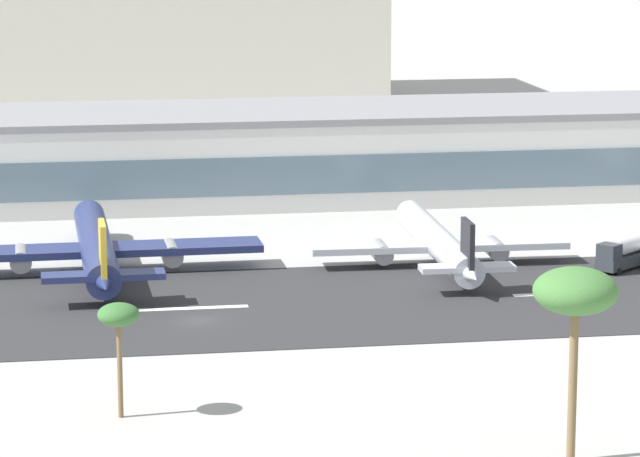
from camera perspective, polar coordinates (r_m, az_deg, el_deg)
The scene contains 11 objects.
ground_plane at distance 176.24m, azimuth -4.15°, elevation -3.17°, with size 1400.00×1400.00×0.00m, color #A8A8A3.
runway_strip at distance 181.52m, azimuth -4.30°, elevation -2.73°, with size 800.00×36.25×0.08m, color #2D2D30.
runway_centreline_dash_4 at distance 181.50m, azimuth -4.35°, elevation -2.72°, with size 12.00×1.20×0.01m, color white.
runway_centreline_dash_5 at distance 189.50m, azimuth 8.34°, elevation -2.20°, with size 12.00×1.20×0.01m, color white.
terminal_building at distance 245.87m, azimuth -2.95°, elevation 2.55°, with size 154.81×27.51×13.10m.
distant_hotel_block at distance 369.92m, azimuth -5.99°, elevation 7.70°, with size 101.87×38.65×41.90m, color beige.
airliner_gold_tail_gate_1 at distance 198.68m, azimuth -7.61°, elevation -0.70°, with size 39.32×44.70×9.33m.
airliner_black_tail_gate_2 at distance 201.44m, azimuth 4.10°, elevation -0.54°, with size 31.42×40.68×8.49m.
service_fuel_truck_1 at distance 202.39m, azimuth 10.30°, elevation -0.83°, with size 8.28×7.31×3.95m.
palm_tree_0 at distance 142.95m, azimuth -6.87°, elevation -3.04°, with size 3.59×3.59×10.06m.
palm_tree_1 at distance 131.29m, azimuth 8.69°, elevation -2.23°, with size 6.66×6.66×15.68m.
Camera 1 is at (-14.83, -169.99, 44.11)m, focal length 94.04 mm.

